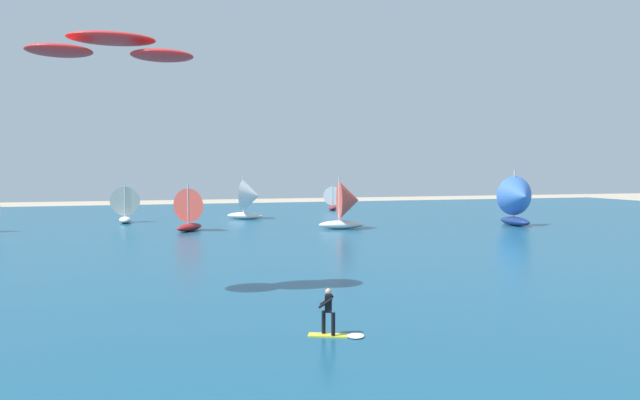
{
  "coord_description": "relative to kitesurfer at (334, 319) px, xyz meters",
  "views": [
    {
      "loc": [
        -6.26,
        -3.86,
        5.9
      ],
      "look_at": [
        -0.12,
        17.18,
        4.73
      ],
      "focal_mm": 32.63,
      "sensor_mm": 36.0,
      "label": 1
    }
  ],
  "objects": [
    {
      "name": "ocean",
      "position": [
        0.22,
        34.89,
        -0.65
      ],
      "size": [
        160.0,
        90.0,
        0.1
      ],
      "primitive_type": "cube",
      "color": "navy",
      "rests_on": "ground"
    },
    {
      "name": "sailboat_center_horizon",
      "position": [
        -8.74,
        47.44,
        1.4
      ],
      "size": [
        3.11,
        3.7,
        4.37
      ],
      "color": "white",
      "rests_on": "ocean"
    },
    {
      "name": "sailboat_outermost",
      "position": [
        29.85,
        31.87,
        2.0
      ],
      "size": [
        4.14,
        4.88,
        5.69
      ],
      "color": "navy",
      "rests_on": "ocean"
    },
    {
      "name": "sailboat_far_left",
      "position": [
        4.96,
        47.58,
        1.72
      ],
      "size": [
        4.54,
        4.05,
        5.07
      ],
      "color": "white",
      "rests_on": "ocean"
    },
    {
      "name": "sailboat_leading",
      "position": [
        -2.31,
        36.87,
        1.46
      ],
      "size": [
        3.77,
        4.05,
        4.5
      ],
      "color": "maroon",
      "rests_on": "ocean"
    },
    {
      "name": "sailboat_far_right",
      "position": [
        12.27,
        34.23,
        1.77
      ],
      "size": [
        4.54,
        3.91,
        5.18
      ],
      "color": "white",
      "rests_on": "ocean"
    },
    {
      "name": "kitesurfer",
      "position": [
        0.0,
        0.0,
        0.0
      ],
      "size": [
        2.02,
        1.27,
        1.67
      ],
      "color": "yellow",
      "rests_on": "ocean"
    },
    {
      "name": "sailboat_mid_left",
      "position": [
        18.85,
        59.87,
        1.1
      ],
      "size": [
        2.94,
        3.32,
        3.73
      ],
      "color": "maroon",
      "rests_on": "ocean"
    },
    {
      "name": "kite",
      "position": [
        -7.58,
        8.09,
        10.48
      ],
      "size": [
        7.03,
        2.41,
        1.06
      ],
      "color": "red"
    }
  ]
}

